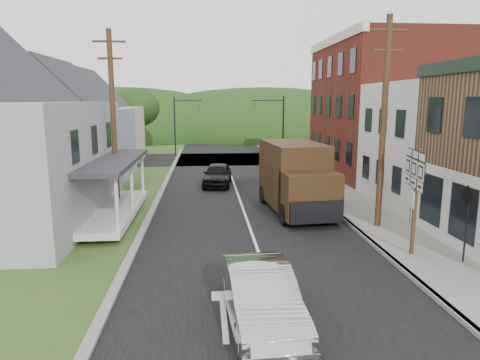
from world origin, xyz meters
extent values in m
plane|color=#2D4719|center=(0.00, 0.00, 0.00)|extent=(120.00, 120.00, 0.00)
cube|color=black|center=(0.00, 10.00, 0.00)|extent=(9.00, 90.00, 0.02)
cube|color=black|center=(0.00, 27.00, 0.00)|extent=(60.00, 9.00, 0.02)
cube|color=slate|center=(5.90, 8.00, 0.07)|extent=(2.80, 55.00, 0.15)
cube|color=slate|center=(4.55, 8.00, 0.07)|extent=(0.20, 55.00, 0.15)
cube|color=slate|center=(-4.65, 8.00, 0.06)|extent=(0.30, 55.00, 0.12)
cube|color=silver|center=(11.30, 7.50, 3.25)|extent=(8.00, 7.00, 6.50)
cube|color=maroon|center=(11.30, 17.00, 5.00)|extent=(8.00, 12.00, 10.00)
cube|color=#8190B0|center=(-11.00, 17.00, 2.50)|extent=(7.00, 8.00, 5.00)
cube|color=beige|center=(-11.50, 26.00, 2.50)|extent=(7.00, 8.00, 5.00)
cylinder|color=#472D19|center=(5.60, 3.50, 4.50)|extent=(0.26, 0.26, 9.00)
cube|color=#472D19|center=(5.60, 3.50, 8.40)|extent=(1.60, 0.10, 0.10)
cube|color=#472D19|center=(5.60, 3.50, 7.60)|extent=(1.20, 0.10, 0.10)
cylinder|color=#472D19|center=(-6.50, 8.00, 4.50)|extent=(0.26, 0.26, 9.00)
cube|color=#472D19|center=(-6.50, 8.00, 8.40)|extent=(1.60, 0.10, 0.10)
cube|color=#472D19|center=(-6.50, 8.00, 7.60)|extent=(1.20, 0.10, 0.10)
cylinder|color=black|center=(5.00, 23.50, 3.00)|extent=(0.14, 0.14, 6.00)
cylinder|color=black|center=(3.60, 23.50, 5.60)|extent=(2.80, 0.10, 0.10)
imported|color=olive|center=(2.40, 23.50, 4.90)|extent=(0.16, 0.20, 1.00)
cylinder|color=black|center=(-5.00, 30.50, 3.00)|extent=(0.14, 0.14, 6.00)
cylinder|color=black|center=(-3.60, 30.50, 5.60)|extent=(2.80, 0.10, 0.10)
imported|color=olive|center=(-2.40, 30.50, 4.90)|extent=(0.16, 0.20, 1.00)
cylinder|color=#382616|center=(-9.00, 32.00, 1.96)|extent=(0.36, 0.36, 3.92)
ellipsoid|color=black|center=(-9.00, 32.00, 4.90)|extent=(4.80, 4.80, 4.08)
ellipsoid|color=black|center=(0.00, 55.00, 0.00)|extent=(90.00, 30.00, 16.00)
imported|color=#ACACB1|center=(-0.60, -4.24, 0.75)|extent=(1.89, 4.66, 1.51)
imported|color=black|center=(-1.13, 13.81, 0.74)|extent=(2.22, 4.52, 1.48)
cube|color=#301F0D|center=(2.54, 7.19, 1.91)|extent=(2.89, 4.98, 3.16)
cube|color=#301F0D|center=(2.77, 4.37, 1.36)|extent=(2.64, 1.94, 2.07)
cube|color=black|center=(2.75, 4.59, 2.23)|extent=(2.39, 1.49, 0.05)
cube|color=black|center=(2.84, 3.45, 0.82)|extent=(2.40, 0.36, 0.98)
cylinder|color=black|center=(1.62, 4.39, 0.49)|extent=(0.38, 1.00, 0.98)
cylinder|color=black|center=(3.90, 4.57, 0.49)|extent=(0.38, 1.00, 0.98)
cylinder|color=black|center=(1.27, 8.73, 0.49)|extent=(0.38, 1.00, 0.98)
cylinder|color=black|center=(3.55, 8.92, 0.49)|extent=(0.38, 1.00, 0.98)
cube|color=#472D19|center=(5.40, -0.06, 2.05)|extent=(0.14, 0.14, 3.80)
cube|color=black|center=(5.33, -0.05, 3.25)|extent=(0.46, 2.14, 0.09)
cube|color=silver|center=(5.14, -0.79, 3.74)|extent=(0.14, 0.59, 0.24)
cube|color=silver|center=(5.14, -0.79, 3.25)|extent=(0.15, 0.64, 0.60)
cube|color=silver|center=(5.14, -0.79, 2.76)|extent=(0.14, 0.59, 0.30)
cube|color=silver|center=(5.29, -0.04, 3.74)|extent=(0.14, 0.59, 0.24)
cube|color=silver|center=(5.29, -0.04, 3.25)|extent=(0.15, 0.64, 0.60)
cube|color=silver|center=(5.29, -0.04, 2.76)|extent=(0.14, 0.59, 0.30)
cube|color=silver|center=(5.44, 0.70, 3.74)|extent=(0.14, 0.59, 0.24)
cube|color=silver|center=(5.44, 0.70, 3.25)|extent=(0.15, 0.64, 0.60)
cube|color=silver|center=(5.44, 0.70, 2.76)|extent=(0.14, 0.59, 0.30)
cube|color=silver|center=(5.29, -0.04, 2.16)|extent=(0.12, 0.48, 0.60)
cylinder|color=black|center=(6.80, -0.93, 1.41)|extent=(0.07, 0.07, 2.52)
cube|color=black|center=(6.73, -0.93, 2.46)|extent=(0.05, 0.74, 0.74)
cube|color=yellow|center=(6.75, -0.93, 2.46)|extent=(0.05, 0.67, 0.67)
camera|label=1|loc=(-1.92, -14.10, 5.55)|focal=32.00mm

